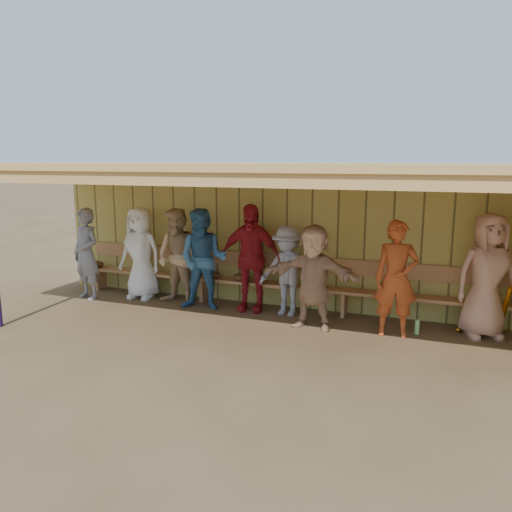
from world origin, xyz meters
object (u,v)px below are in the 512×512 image
at_px(player_a, 86,254).
at_px(player_c, 203,260).
at_px(player_d, 250,258).
at_px(player_f, 313,277).
at_px(player_b, 141,253).
at_px(player_extra, 178,257).
at_px(player_h, 487,276).
at_px(bench, 272,278).
at_px(player_g, 396,279).
at_px(player_e, 287,271).

relative_size(player_a, player_c, 0.97).
xyz_separation_m(player_d, player_f, (1.23, -0.51, -0.11)).
bearing_deg(player_b, player_extra, -7.17).
relative_size(player_h, bench, 0.24).
relative_size(player_g, player_extra, 0.99).
bearing_deg(bench, player_a, -168.29).
relative_size(player_b, player_extra, 0.99).
bearing_deg(bench, player_extra, -165.50).
xyz_separation_m(player_g, player_extra, (-3.77, 0.30, 0.01)).
height_order(player_e, player_extra, player_extra).
distance_m(player_d, player_e, 0.69).
xyz_separation_m(player_d, player_extra, (-1.33, -0.11, -0.06)).
bearing_deg(player_h, player_extra, 157.72).
xyz_separation_m(player_c, player_e, (1.44, 0.21, -0.13)).
bearing_deg(player_a, player_f, 14.88).
xyz_separation_m(player_c, player_d, (0.78, 0.22, 0.04)).
xyz_separation_m(player_g, bench, (-2.16, 0.71, -0.33)).
bearing_deg(player_f, player_h, 15.59).
bearing_deg(player_c, player_e, -0.99).
distance_m(player_e, player_g, 1.82).
height_order(player_d, player_extra, player_d).
distance_m(player_b, player_c, 1.43).
xyz_separation_m(player_d, player_g, (2.44, -0.41, -0.06)).
bearing_deg(player_h, player_g, 174.97).
xyz_separation_m(player_f, bench, (-0.95, 0.82, -0.28)).
relative_size(player_a, player_f, 1.05).
relative_size(player_h, player_extra, 1.06).
distance_m(player_b, bench, 2.51).
xyz_separation_m(player_g, player_h, (1.22, 0.41, 0.06)).
relative_size(player_e, player_extra, 0.87).
xyz_separation_m(player_b, player_g, (4.63, -0.41, 0.00)).
bearing_deg(player_h, player_f, 168.41).
xyz_separation_m(player_a, player_d, (3.10, 0.39, 0.07)).
distance_m(player_f, player_h, 2.48).
xyz_separation_m(player_c, bench, (1.06, 0.53, -0.35)).
bearing_deg(player_c, player_h, -6.53).
bearing_deg(player_e, player_b, -176.98).
bearing_deg(player_d, player_c, -168.86).
bearing_deg(player_b, bench, 7.20).
height_order(player_b, player_g, player_g).
relative_size(player_b, player_e, 1.14).
height_order(player_d, player_e, player_d).
xyz_separation_m(player_c, player_f, (2.01, -0.29, -0.07)).
xyz_separation_m(player_extra, bench, (1.61, 0.42, -0.33)).
xyz_separation_m(player_a, player_c, (2.32, 0.17, 0.03)).
bearing_deg(player_f, player_extra, 174.67).
distance_m(player_c, player_g, 3.22).
bearing_deg(player_d, player_h, -4.88).
relative_size(player_d, bench, 0.24).
relative_size(player_c, bench, 0.23).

